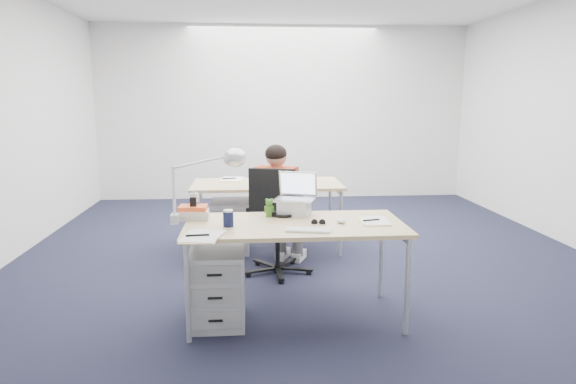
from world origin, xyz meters
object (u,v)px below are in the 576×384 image
(office_chair, at_px, (277,244))
(wireless_keyboard, at_px, (308,230))
(headphones, at_px, (283,213))
(sunglasses, at_px, (318,222))
(drawer_pedestal_far, at_px, (231,226))
(drawer_pedestal_near, at_px, (217,286))
(dark_laptop, at_px, (279,176))
(can_koozie, at_px, (228,218))
(seated_person, at_px, (281,207))
(bear_figurine, at_px, (269,207))
(book_stack, at_px, (194,212))
(cordless_phone, at_px, (193,208))
(far_cup, at_px, (293,176))
(desk_far, at_px, (267,187))
(desk_lamp, at_px, (198,185))
(desk_near, at_px, (295,229))
(computer_mouse, at_px, (341,221))
(silver_laptop, at_px, (294,194))
(water_bottle, at_px, (195,203))

(office_chair, height_order, wireless_keyboard, office_chair)
(office_chair, xyz_separation_m, headphones, (0.01, -0.74, 0.46))
(wireless_keyboard, xyz_separation_m, sunglasses, (0.10, 0.19, 0.00))
(drawer_pedestal_far, bearing_deg, drawer_pedestal_near, -91.31)
(drawer_pedestal_far, relative_size, dark_laptop, 1.86)
(can_koozie, bearing_deg, seated_person, 69.37)
(bear_figurine, relative_size, book_stack, 0.65)
(seated_person, distance_m, cordless_phone, 1.23)
(far_cup, bearing_deg, desk_far, -154.59)
(office_chair, distance_m, desk_lamp, 1.33)
(seated_person, bearing_deg, office_chair, -84.46)
(seated_person, distance_m, headphones, 0.91)
(seated_person, bearing_deg, bear_figurine, -76.11)
(seated_person, height_order, far_cup, seated_person)
(bear_figurine, xyz_separation_m, dark_laptop, (0.16, 1.38, 0.03))
(bear_figurine, distance_m, book_stack, 0.57)
(book_stack, bearing_deg, cordless_phone, -90.00)
(book_stack, bearing_deg, dark_laptop, 62.28)
(desk_near, xyz_separation_m, drawer_pedestal_near, (-0.57, -0.03, -0.41))
(desk_near, height_order, headphones, headphones)
(computer_mouse, height_order, headphones, headphones)
(drawer_pedestal_far, bearing_deg, bear_figurine, -77.18)
(silver_laptop, xyz_separation_m, desk_lamp, (-0.72, -0.21, 0.12))
(wireless_keyboard, distance_m, can_koozie, 0.58)
(can_koozie, distance_m, dark_laptop, 1.73)
(office_chair, relative_size, silver_laptop, 3.15)
(office_chair, distance_m, wireless_keyboard, 1.31)
(seated_person, bearing_deg, can_koozie, -87.37)
(computer_mouse, bearing_deg, desk_far, 81.70)
(far_cup, bearing_deg, sunglasses, -89.91)
(dark_laptop, bearing_deg, computer_mouse, -73.81)
(book_stack, height_order, cordless_phone, cordless_phone)
(water_bottle, height_order, dark_laptop, dark_laptop)
(headphones, relative_size, water_bottle, 1.20)
(cordless_phone, height_order, sunglasses, cordless_phone)
(office_chair, distance_m, dark_laptop, 0.83)
(book_stack, distance_m, desk_lamp, 0.27)
(drawer_pedestal_far, distance_m, can_koozie, 1.92)
(bear_figurine, relative_size, far_cup, 1.31)
(can_koozie, xyz_separation_m, sunglasses, (0.65, 0.02, -0.05))
(cordless_phone, xyz_separation_m, far_cup, (0.92, 1.80, -0.03))
(drawer_pedestal_near, xyz_separation_m, dark_laptop, (0.56, 1.63, 0.56))
(far_cup, bearing_deg, bear_figurine, -101.06)
(book_stack, bearing_deg, bear_figurine, 2.72)
(silver_laptop, bearing_deg, book_stack, -155.27)
(wireless_keyboard, relative_size, computer_mouse, 3.24)
(dark_laptop, bearing_deg, drawer_pedestal_far, 164.71)
(desk_near, distance_m, cordless_phone, 0.78)
(desk_near, relative_size, can_koozie, 13.20)
(desk_near, relative_size, cordless_phone, 9.37)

